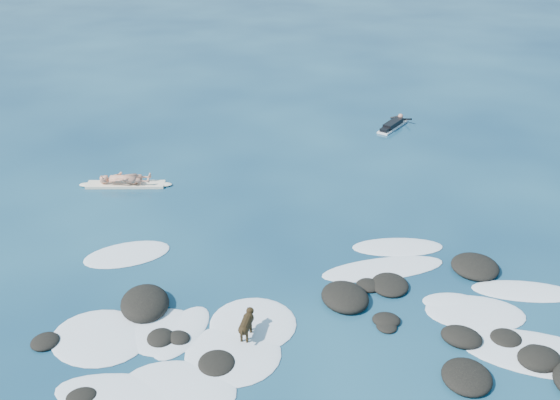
{
  "coord_description": "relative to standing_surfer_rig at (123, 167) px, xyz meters",
  "views": [
    {
      "loc": [
        -1.02,
        -14.44,
        10.44
      ],
      "look_at": [
        -0.68,
        4.0,
        0.9
      ],
      "focal_mm": 40.0,
      "sensor_mm": 36.0,
      "label": 1
    }
  ],
  "objects": [
    {
      "name": "paddling_surfer_rig",
      "position": [
        11.33,
        6.05,
        -0.65
      ],
      "size": [
        1.85,
        2.27,
        0.44
      ],
      "rotation": [
        0.0,
        0.0,
        0.95
      ],
      "color": "white",
      "rests_on": "ground"
    },
    {
      "name": "breaking_foam",
      "position": [
        5.95,
        -8.43,
        -0.79
      ],
      "size": [
        14.72,
        8.18,
        0.12
      ],
      "color": "white",
      "rests_on": "ground"
    },
    {
      "name": "reef_rocks",
      "position": [
        8.24,
        -8.54,
        -0.69
      ],
      "size": [
        14.22,
        6.43,
        0.59
      ],
      "color": "black",
      "rests_on": "ground"
    },
    {
      "name": "ground",
      "position": [
        6.51,
        -7.03,
        -0.8
      ],
      "size": [
        160.0,
        160.0,
        0.0
      ],
      "primitive_type": "plane",
      "color": "#0A2642",
      "rests_on": "ground"
    },
    {
      "name": "standing_surfer_rig",
      "position": [
        0.0,
        0.0,
        0.0
      ],
      "size": [
        3.54,
        0.7,
        2.02
      ],
      "rotation": [
        0.0,
        0.0,
        -0.01
      ],
      "color": "#FEEBCB",
      "rests_on": "ground"
    },
    {
      "name": "dog",
      "position": [
        4.87,
        -8.92,
        -0.33
      ],
      "size": [
        0.44,
        1.09,
        0.7
      ],
      "rotation": [
        0.0,
        0.0,
        1.34
      ],
      "color": "black",
      "rests_on": "ground"
    }
  ]
}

